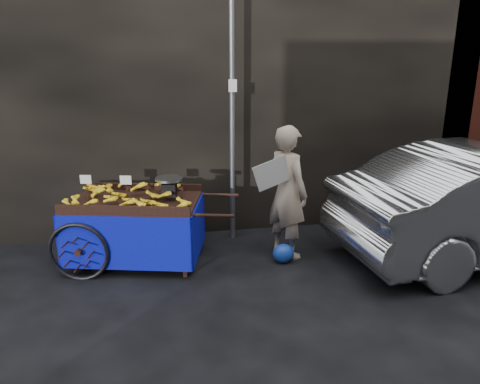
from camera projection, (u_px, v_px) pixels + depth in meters
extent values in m
plane|color=black|center=(226.00, 276.00, 6.28)|extent=(80.00, 80.00, 0.00)
cube|color=black|center=(143.00, 74.00, 7.81)|extent=(11.00, 2.00, 5.00)
cylinder|color=slate|center=(232.00, 113.00, 6.96)|extent=(0.08, 0.08, 4.00)
cube|color=white|center=(233.00, 86.00, 6.79)|extent=(0.12, 0.02, 0.18)
cube|color=black|center=(134.00, 203.00, 6.47)|extent=(1.96, 1.48, 0.07)
cube|color=black|center=(143.00, 187.00, 6.94)|extent=(1.71, 0.46, 0.11)
cube|color=black|center=(122.00, 210.00, 5.96)|extent=(1.71, 0.46, 0.11)
cube|color=black|center=(184.00, 246.00, 6.14)|extent=(0.07, 0.07, 0.88)
cube|color=black|center=(195.00, 222.00, 6.97)|extent=(0.07, 0.07, 0.88)
cylinder|color=black|center=(213.00, 216.00, 5.98)|extent=(0.54, 0.17, 0.04)
cylinder|color=black|center=(220.00, 195.00, 6.82)|extent=(0.54, 0.17, 0.04)
torus|color=black|center=(79.00, 252.00, 6.09)|extent=(0.81, 0.25, 0.82)
torus|color=black|center=(108.00, 220.00, 7.21)|extent=(0.81, 0.25, 0.82)
cylinder|color=black|center=(95.00, 235.00, 6.65)|extent=(0.34, 1.20, 0.05)
cube|color=#080B9B|center=(124.00, 244.00, 6.05)|extent=(1.75, 0.45, 0.74)
cube|color=#080B9B|center=(146.00, 214.00, 7.11)|extent=(1.75, 0.45, 0.74)
cube|color=#080B9B|center=(74.00, 226.00, 6.63)|extent=(0.29, 1.11, 0.74)
cube|color=#080B9B|center=(198.00, 229.00, 6.53)|extent=(0.29, 1.11, 0.74)
cube|color=black|center=(169.00, 189.00, 6.44)|extent=(0.23, 0.20, 0.18)
cylinder|color=silver|center=(169.00, 179.00, 6.39)|extent=(0.45, 0.45, 0.03)
cube|color=white|center=(86.00, 179.00, 6.28)|extent=(0.15, 0.05, 0.12)
cube|color=white|center=(126.00, 180.00, 6.25)|extent=(0.15, 0.05, 0.12)
imported|color=tan|center=(287.00, 192.00, 6.65)|extent=(0.75, 0.84, 1.93)
cube|color=#BAB9B3|center=(272.00, 173.00, 6.36)|extent=(0.58, 0.08, 0.50)
ellipsoid|color=#163BAB|center=(283.00, 253.00, 6.63)|extent=(0.31, 0.24, 0.28)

